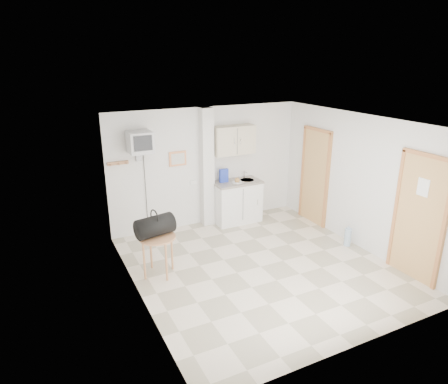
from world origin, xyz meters
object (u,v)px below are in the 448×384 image
round_table (158,242)px  water_bottle (348,237)px  crt_television (140,143)px  duffel_bag (155,226)px

round_table → water_bottle: size_ratio=1.77×
crt_television → duffel_bag: bearing=-98.6°
crt_television → duffel_bag: 1.81m
crt_television → water_bottle: (3.38, -2.06, -1.76)m
duffel_bag → water_bottle: bearing=-21.5°
crt_television → water_bottle: size_ratio=5.50×
round_table → duffel_bag: size_ratio=1.04×
round_table → duffel_bag: (-0.02, 0.04, 0.27)m
crt_television → round_table: (-0.20, -1.48, -1.34)m
duffel_bag → water_bottle: 3.71m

